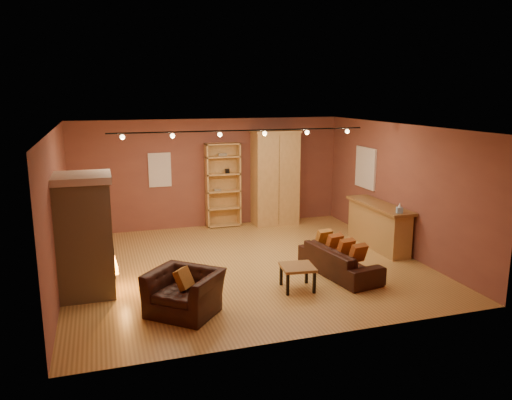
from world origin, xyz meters
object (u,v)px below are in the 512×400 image
object	(u,v)px
bookcase	(222,184)
loveseat	(340,255)
fireplace	(85,235)
coffee_table	(298,269)
armoire	(275,178)
armchair	(184,285)
bar_counter	(378,225)

from	to	relation	value
bookcase	loveseat	size ratio (longest dim) A/B	1.14
fireplace	coffee_table	world-z (taller)	fireplace
armoire	fireplace	bearing A→B (deg)	-143.14
loveseat	armchair	bearing A→B (deg)	95.34
loveseat	armchair	size ratio (longest dim) A/B	1.53
fireplace	loveseat	xyz separation A→B (m)	(4.61, -0.46, -0.68)
armoire	coffee_table	xyz separation A→B (m)	(-1.16, -4.44, -0.88)
fireplace	bar_counter	distance (m)	6.32
bar_counter	armchair	size ratio (longest dim) A/B	1.66
armoire	armchair	xyz separation A→B (m)	(-3.25, -4.82, -0.78)
armoire	loveseat	world-z (taller)	armoire
armchair	coffee_table	xyz separation A→B (m)	(2.09, 0.38, -0.09)
bookcase	bar_counter	world-z (taller)	bookcase
bookcase	bar_counter	xyz separation A→B (m)	(2.91, -2.88, -0.60)
fireplace	armoire	world-z (taller)	armoire
bookcase	fireplace	bearing A→B (deg)	-131.70
fireplace	armchair	bearing A→B (deg)	-41.30
fireplace	bookcase	distance (m)	5.00
fireplace	armoire	bearing A→B (deg)	36.86
bookcase	coffee_table	xyz separation A→B (m)	(0.23, -4.64, -0.74)
fireplace	armoire	size ratio (longest dim) A/B	0.85
bar_counter	armoire	bearing A→B (deg)	119.73
bookcase	armoire	xyz separation A→B (m)	(1.39, -0.20, 0.14)
loveseat	bookcase	bearing A→B (deg)	7.64
bookcase	loveseat	distance (m)	4.44
bar_counter	coffee_table	xyz separation A→B (m)	(-2.68, -1.76, -0.14)
coffee_table	fireplace	bearing A→B (deg)	165.64
fireplace	coffee_table	distance (m)	3.73
armoire	armchair	world-z (taller)	armoire
loveseat	coffee_table	world-z (taller)	loveseat
bookcase	armoire	distance (m)	1.41
loveseat	coffee_table	distance (m)	1.15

